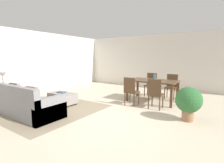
# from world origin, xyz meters

# --- Properties ---
(ground_plane) EXTENTS (10.80, 10.80, 0.00)m
(ground_plane) POSITION_xyz_m (0.00, 0.00, 0.00)
(ground_plane) COLOR beige
(wall_back) EXTENTS (9.00, 0.12, 2.70)m
(wall_back) POSITION_xyz_m (0.00, 5.00, 1.35)
(wall_back) COLOR silver
(wall_back) RESTS_ON ground_plane
(wall_left) EXTENTS (0.12, 11.00, 2.70)m
(wall_left) POSITION_xyz_m (-4.50, 0.50, 1.35)
(wall_left) COLOR silver
(wall_left) RESTS_ON ground_plane
(area_rug) EXTENTS (3.00, 2.80, 0.01)m
(area_rug) POSITION_xyz_m (-1.90, -0.41, 0.00)
(area_rug) COLOR gray
(area_rug) RESTS_ON ground_plane
(couch) EXTENTS (2.27, 0.89, 0.86)m
(couch) POSITION_xyz_m (-1.91, -1.07, 0.29)
(couch) COLOR gray
(couch) RESTS_ON ground_plane
(ottoman_table) EXTENTS (0.96, 0.50, 0.38)m
(ottoman_table) POSITION_xyz_m (-1.88, 0.20, 0.22)
(ottoman_table) COLOR gray
(ottoman_table) RESTS_ON ground_plane
(side_table) EXTENTS (0.40, 0.40, 0.57)m
(side_table) POSITION_xyz_m (-3.35, -0.94, 0.45)
(side_table) COLOR brown
(side_table) RESTS_ON ground_plane
(table_lamp) EXTENTS (0.26, 0.26, 0.53)m
(table_lamp) POSITION_xyz_m (-3.35, -0.94, 0.98)
(table_lamp) COLOR brown
(table_lamp) RESTS_ON side_table
(dining_table) EXTENTS (1.67, 0.98, 0.76)m
(dining_table) POSITION_xyz_m (0.47, 2.24, 0.67)
(dining_table) COLOR #513823
(dining_table) RESTS_ON ground_plane
(dining_chair_near_left) EXTENTS (0.41, 0.41, 0.92)m
(dining_chair_near_left) POSITION_xyz_m (0.07, 1.35, 0.52)
(dining_chair_near_left) COLOR #513823
(dining_chair_near_left) RESTS_ON ground_plane
(dining_chair_near_right) EXTENTS (0.42, 0.42, 0.92)m
(dining_chair_near_right) POSITION_xyz_m (0.87, 1.40, 0.52)
(dining_chair_near_right) COLOR #513823
(dining_chair_near_right) RESTS_ON ground_plane
(dining_chair_far_left) EXTENTS (0.41, 0.41, 0.92)m
(dining_chair_far_left) POSITION_xyz_m (0.07, 3.13, 0.52)
(dining_chair_far_left) COLOR #513823
(dining_chair_far_left) RESTS_ON ground_plane
(dining_chair_far_right) EXTENTS (0.40, 0.40, 0.92)m
(dining_chair_far_right) POSITION_xyz_m (0.90, 3.08, 0.52)
(dining_chair_far_right) COLOR #513823
(dining_chair_far_right) RESTS_ON ground_plane
(vase_centerpiece) EXTENTS (0.08, 0.08, 0.21)m
(vase_centerpiece) POSITION_xyz_m (0.52, 2.26, 0.86)
(vase_centerpiece) COLOR slate
(vase_centerpiece) RESTS_ON dining_table
(book_on_ottoman) EXTENTS (0.29, 0.24, 0.03)m
(book_on_ottoman) POSITION_xyz_m (-1.94, 0.22, 0.40)
(book_on_ottoman) COLOR #3F4C72
(book_on_ottoman) RESTS_ON ottoman_table
(potted_plant) EXTENTS (0.63, 0.63, 0.84)m
(potted_plant) POSITION_xyz_m (1.88, 0.93, 0.50)
(potted_plant) COLOR #996B4C
(potted_plant) RESTS_ON ground_plane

